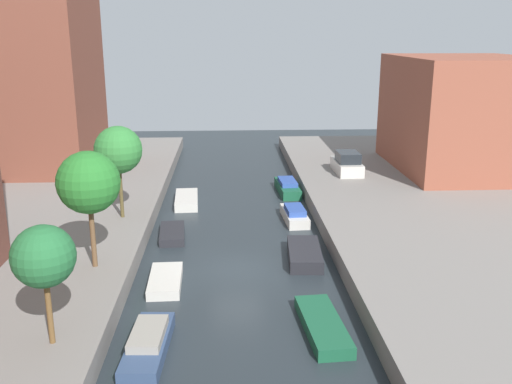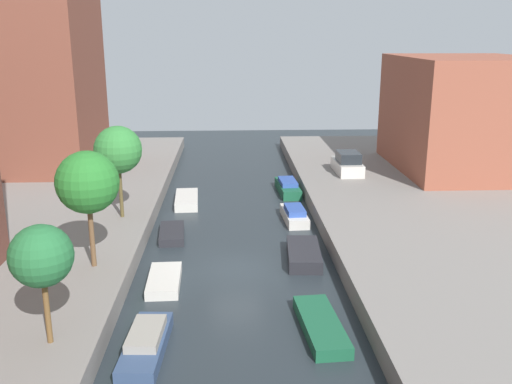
% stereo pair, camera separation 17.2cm
% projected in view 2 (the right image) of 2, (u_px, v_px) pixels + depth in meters
% --- Properties ---
extents(ground_plane, '(84.00, 84.00, 0.00)m').
position_uv_depth(ground_plane, '(237.00, 269.00, 28.57)').
color(ground_plane, '#232B30').
extents(low_block_right, '(10.00, 13.05, 8.72)m').
position_uv_depth(low_block_right, '(464.00, 114.00, 44.22)').
color(low_block_right, brown).
rests_on(low_block_right, quay_right).
extents(street_tree_1, '(2.16, 2.16, 4.32)m').
position_uv_depth(street_tree_1, '(41.00, 256.00, 19.07)').
color(street_tree_1, brown).
rests_on(street_tree_1, quay_left).
extents(street_tree_2, '(2.84, 2.84, 5.44)m').
position_uv_depth(street_tree_2, '(87.00, 183.00, 25.38)').
color(street_tree_2, brown).
rests_on(street_tree_2, quay_left).
extents(street_tree_3, '(2.73, 2.73, 5.39)m').
position_uv_depth(street_tree_3, '(118.00, 150.00, 32.41)').
color(street_tree_3, brown).
rests_on(street_tree_3, quay_left).
extents(parked_car, '(1.90, 4.07, 1.68)m').
position_uv_depth(parked_car, '(347.00, 164.00, 43.77)').
color(parked_car, beige).
rests_on(parked_car, quay_right).
extents(moored_boat_left_2, '(1.61, 4.41, 0.88)m').
position_uv_depth(moored_boat_left_2, '(146.00, 343.00, 21.04)').
color(moored_boat_left_2, '#33476B').
rests_on(moored_boat_left_2, ground_plane).
extents(moored_boat_left_3, '(1.57, 3.43, 0.46)m').
position_uv_depth(moored_boat_left_3, '(164.00, 280.00, 26.71)').
color(moored_boat_left_3, beige).
rests_on(moored_boat_left_3, ground_plane).
extents(moored_boat_left_4, '(1.64, 3.47, 0.45)m').
position_uv_depth(moored_boat_left_4, '(172.00, 233.00, 32.97)').
color(moored_boat_left_4, '#232328').
rests_on(moored_boat_left_4, ground_plane).
extents(moored_boat_left_5, '(1.72, 4.06, 0.60)m').
position_uv_depth(moored_boat_left_5, '(187.00, 200.00, 39.32)').
color(moored_boat_left_5, beige).
rests_on(moored_boat_left_5, ground_plane).
extents(moored_boat_right_2, '(1.76, 4.55, 0.50)m').
position_uv_depth(moored_boat_right_2, '(321.00, 326.00, 22.56)').
color(moored_boat_right_2, '#195638').
rests_on(moored_boat_right_2, ground_plane).
extents(moored_boat_right_3, '(1.91, 4.00, 0.67)m').
position_uv_depth(moored_boat_right_3, '(304.00, 254.00, 29.62)').
color(moored_boat_right_3, '#232328').
rests_on(moored_boat_right_3, ground_plane).
extents(moored_boat_right_4, '(1.51, 3.81, 0.96)m').
position_uv_depth(moored_boat_right_4, '(294.00, 215.00, 35.76)').
color(moored_boat_right_4, beige).
rests_on(moored_boat_right_4, ground_plane).
extents(moored_boat_right_5, '(1.61, 4.56, 0.98)m').
position_uv_depth(moored_boat_right_5, '(288.00, 187.00, 42.10)').
color(moored_boat_right_5, '#195638').
rests_on(moored_boat_right_5, ground_plane).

